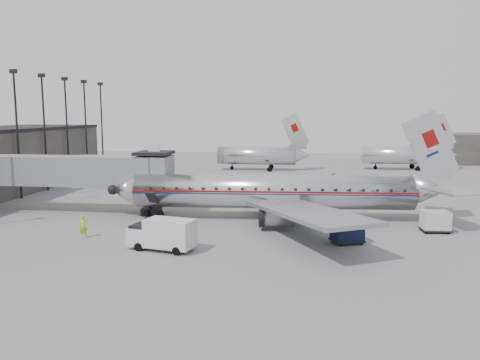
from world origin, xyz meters
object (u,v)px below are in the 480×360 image
at_px(airliner, 280,192).
at_px(baggage_cart_white, 435,221).
at_px(service_van, 162,234).
at_px(baggage_cart_navy, 347,231).
at_px(ramp_worker, 83,226).

height_order(airliner, baggage_cart_white, airliner).
bearing_deg(service_van, baggage_cart_navy, 27.07).
distance_m(service_van, baggage_cart_white, 23.31).
xyz_separation_m(airliner, ramp_worker, (-15.73, -9.04, -1.72)).
xyz_separation_m(service_van, ramp_worker, (-7.45, 2.57, -0.31)).
distance_m(service_van, baggage_cart_navy, 14.41).
bearing_deg(ramp_worker, service_van, -38.68).
height_order(baggage_cart_navy, ramp_worker, ramp_worker).
xyz_separation_m(baggage_cart_navy, ramp_worker, (-21.40, -1.03, -0.05)).
distance_m(airliner, baggage_cart_white, 14.12).
height_order(airliner, ramp_worker, airliner).
relative_size(baggage_cart_white, ramp_worker, 1.30).
height_order(service_van, ramp_worker, service_van).
height_order(service_van, baggage_cart_white, service_van).
bearing_deg(ramp_worker, baggage_cart_navy, -16.89).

